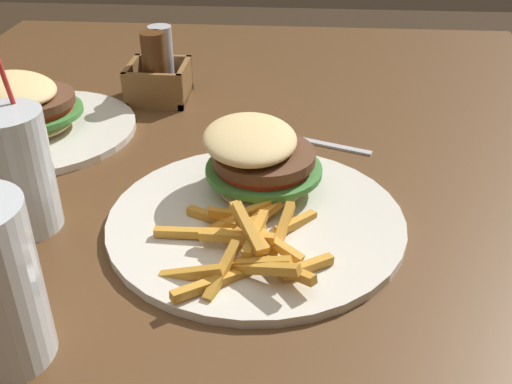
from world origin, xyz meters
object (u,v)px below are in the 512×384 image
spoon (275,131)px  condiment_caddy (159,74)px  meal_plate_far (33,115)px  meal_plate_near (257,192)px  juice_glass (16,175)px

spoon → condiment_caddy: (0.12, 0.19, 0.03)m
meal_plate_far → meal_plate_near: bearing=-118.4°
meal_plate_near → spoon: size_ratio=1.86×
meal_plate_near → condiment_caddy: condiment_caddy is taller
condiment_caddy → meal_plate_far: bearing=133.2°
meal_plate_near → condiment_caddy: bearing=29.5°
condiment_caddy → meal_plate_near: bearing=-150.5°
meal_plate_near → spoon: meal_plate_near is taller
juice_glass → spoon: size_ratio=1.04×
juice_glass → meal_plate_near: bearing=-79.0°
spoon → meal_plate_far: meal_plate_far is taller
juice_glass → condiment_caddy: bearing=-10.4°
meal_plate_near → condiment_caddy: 0.36m
juice_glass → meal_plate_far: size_ratio=0.66×
meal_plate_near → meal_plate_far: 0.37m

